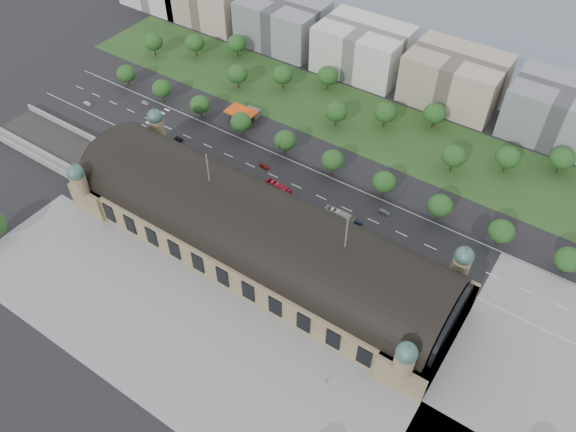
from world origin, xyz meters
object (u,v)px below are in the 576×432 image
Objects in this scene: traffic_car_3 at (264,166)px; parked_car_0 at (149,149)px; parked_car_1 at (193,170)px; parked_car_6 at (209,170)px; bus_mid at (299,204)px; traffic_car_4 at (356,222)px; petrol_station at (247,112)px; traffic_car_2 at (179,139)px; traffic_car_0 at (87,103)px; parked_car_4 at (183,161)px; pedestrian_0 at (326,381)px; traffic_car_1 at (145,103)px; traffic_car_6 at (436,267)px; traffic_car_5 at (384,212)px; parked_car_3 at (168,152)px; bus_west at (278,187)px; bus_east at (339,215)px; parked_car_2 at (214,178)px; parked_car_5 at (252,199)px.

parked_car_0 is (-49.48, -19.24, -0.01)m from traffic_car_3.
traffic_car_3 is 30.65m from parked_car_1.
bus_mid is at bearing 61.10° from parked_car_6.
petrol_station is at bearing -116.86° from traffic_car_4.
traffic_car_2 is at bearing 120.94° from parked_car_0.
traffic_car_0 is 148.14m from traffic_car_4.
parked_car_4 is 118.44m from pedestrian_0.
traffic_car_6 is at bearing -102.34° from traffic_car_1.
parked_car_3 is (-96.32, -19.84, 0.01)m from traffic_car_5.
traffic_car_4 is (124.99, -13.05, 0.14)m from traffic_car_1.
bus_west reaches higher than traffic_car_0.
bus_east reaches higher than traffic_car_2.
parked_car_2 reaches higher than parked_car_0.
parked_car_4 is (-18.08, 0.95, -0.01)m from parked_car_2.
traffic_car_5 is 107.53m from parked_car_0.
parked_car_1 is 66.83m from bus_east.
bus_mid reaches higher than traffic_car_2.
parked_car_5 is at bearing 62.52° from parked_car_2.
traffic_car_3 is at bearing 105.28° from traffic_car_2.
parked_car_4 is at bearing -116.67° from parked_car_2.
traffic_car_0 reaches higher than traffic_car_1.
traffic_car_2 is 0.36× the size of bus_east.
traffic_car_6 is 102.04m from parked_car_6.
parked_car_6 is at bearing 126.93° from pedestrian_0.
bus_west is (13.26, -8.58, 1.02)m from traffic_car_3.
traffic_car_6 is 1.17× the size of parked_car_0.
petrol_station reaches higher than pedestrian_0.
bus_west is at bearing 68.91° from parked_car_6.
parked_car_5 is 19.44m from bus_mid.
traffic_car_6 is at bearing -17.61° from petrol_station.
parked_car_0 is at bearing 104.33° from bus_west.
bus_mid reaches higher than traffic_car_3.
traffic_car_3 is at bearing 98.98° from parked_car_1.
traffic_car_0 is 155.27m from traffic_car_5.
parked_car_3 is (-27.84, 1.98, -0.05)m from parked_car_2.
traffic_car_6 is 76.61m from parked_car_5.
bus_mid is (69.10, -5.82, 0.96)m from traffic_car_2.
parked_car_2 is (-12.97, -17.88, 0.11)m from traffic_car_3.
traffic_car_3 is 0.37× the size of bus_east.
parked_car_6 is (12.81, 1.68, -0.11)m from parked_car_4.
traffic_car_3 is 53.09m from parked_car_0.
parked_car_4 is 73.62m from bus_east.
traffic_car_4 is at bearing 76.28° from parked_car_2.
parked_car_1 is at bearing 46.40° from parked_car_3.
petrol_station is at bearing 155.23° from parked_car_1.
traffic_car_0 is 81.03m from parked_car_6.
traffic_car_0 reaches higher than traffic_car_4.
traffic_car_0 is 1.22× the size of traffic_car_1.
petrol_station reaches higher than traffic_car_5.
parked_car_6 is (80.88, -5.04, -0.14)m from traffic_car_0.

